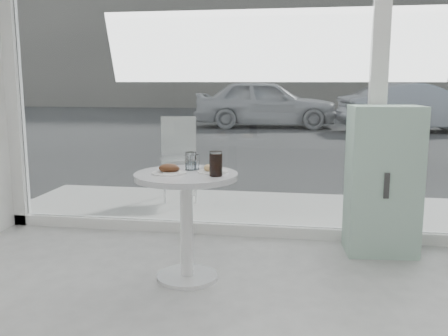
% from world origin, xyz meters
% --- Properties ---
extents(storefront, '(5.00, 0.14, 3.00)m').
position_xyz_m(storefront, '(0.07, 3.00, 1.71)').
color(storefront, white).
rests_on(storefront, ground).
extents(main_table, '(0.72, 0.72, 0.77)m').
position_xyz_m(main_table, '(-0.50, 1.90, 0.55)').
color(main_table, white).
rests_on(main_table, ground).
extents(patio_deck, '(5.60, 1.60, 0.05)m').
position_xyz_m(patio_deck, '(0.00, 3.80, 0.03)').
color(patio_deck, beige).
rests_on(patio_deck, ground).
extents(street, '(40.00, 24.00, 0.00)m').
position_xyz_m(street, '(0.00, 16.00, -0.00)').
color(street, '#323232').
rests_on(street, ground).
extents(far_building, '(40.00, 2.00, 8.00)m').
position_xyz_m(far_building, '(0.00, 25.00, 4.00)').
color(far_building, gray).
rests_on(far_building, ground).
extents(mint_cabinet, '(0.59, 0.42, 1.21)m').
position_xyz_m(mint_cabinet, '(0.94, 2.70, 0.60)').
color(mint_cabinet, '#9AC4AC').
rests_on(mint_cabinet, ground).
extents(patio_chair, '(0.51, 0.51, 0.94)m').
position_xyz_m(patio_chair, '(-1.12, 4.12, 0.59)').
color(patio_chair, white).
rests_on(patio_chair, patio_deck).
extents(car_white, '(4.38, 2.01, 1.46)m').
position_xyz_m(car_white, '(-0.92, 13.83, 0.73)').
color(car_white, silver).
rests_on(car_white, street).
extents(car_silver, '(4.29, 2.24, 1.34)m').
position_xyz_m(car_silver, '(3.26, 13.02, 0.67)').
color(car_silver, '#ADAFB5').
rests_on(car_silver, street).
extents(plate_fritter, '(0.24, 0.24, 0.07)m').
position_xyz_m(plate_fritter, '(-0.61, 1.86, 0.80)').
color(plate_fritter, white).
rests_on(plate_fritter, main_table).
extents(plate_donut, '(0.21, 0.21, 0.05)m').
position_xyz_m(plate_donut, '(-0.32, 1.96, 0.79)').
color(plate_donut, white).
rests_on(plate_donut, main_table).
extents(water_tumbler_a, '(0.08, 0.08, 0.13)m').
position_xyz_m(water_tumbler_a, '(-0.50, 2.03, 0.83)').
color(water_tumbler_a, white).
rests_on(water_tumbler_a, main_table).
extents(water_tumbler_b, '(0.07, 0.07, 0.11)m').
position_xyz_m(water_tumbler_b, '(-0.47, 2.06, 0.82)').
color(water_tumbler_b, white).
rests_on(water_tumbler_b, main_table).
extents(cola_glass, '(0.09, 0.09, 0.17)m').
position_xyz_m(cola_glass, '(-0.28, 1.83, 0.85)').
color(cola_glass, white).
rests_on(cola_glass, main_table).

